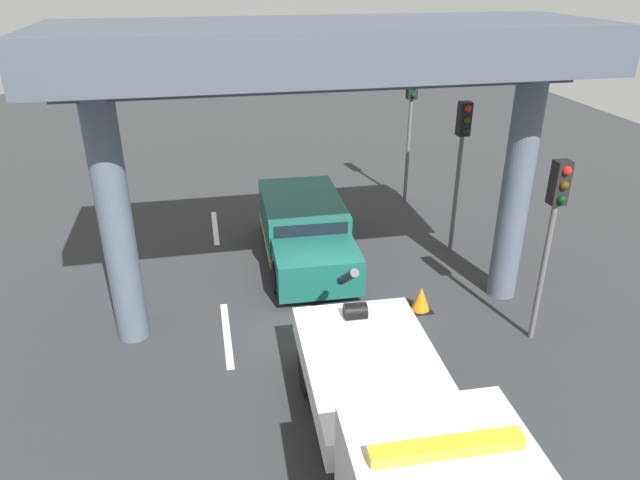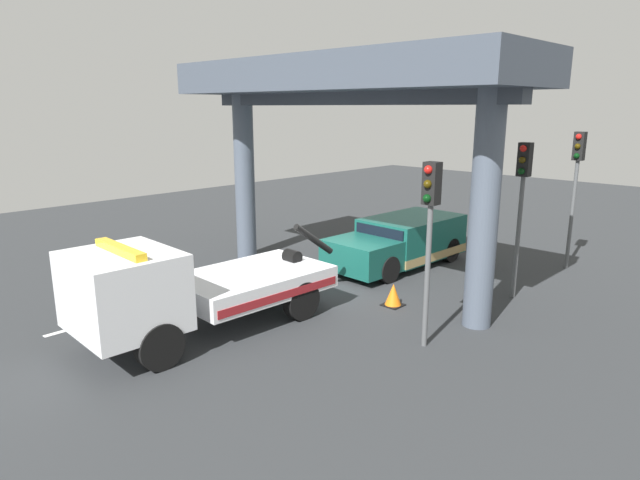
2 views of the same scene
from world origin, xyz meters
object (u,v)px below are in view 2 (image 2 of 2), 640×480
Objects in this scene: traffic_light_mid at (430,215)px; towed_van_green at (401,242)px; traffic_light_near at (576,170)px; traffic_light_far at (522,187)px; tow_truck_white at (183,288)px; traffic_cone_orange at (393,295)px.

towed_van_green is at bearing -139.68° from traffic_light_mid.
traffic_light_near is 1.04× the size of traffic_light_far.
traffic_light_far is 4.50m from traffic_light_mid.
towed_van_green is (-8.45, 0.03, -0.42)m from tow_truck_white.
towed_van_green is at bearing -50.48° from traffic_light_near.
traffic_light_far is (4.00, 0.00, -0.11)m from traffic_light_near.
tow_truck_white reaches higher than traffic_cone_orange.
traffic_light_near is at bearing 160.34° from tow_truck_white.
traffic_light_near is 7.29× the size of traffic_cone_orange.
traffic_cone_orange is at bearing -16.41° from traffic_light_near.
tow_truck_white is 1.63× the size of traffic_light_near.
towed_van_green is 1.27× the size of traffic_light_mid.
towed_van_green is 6.93m from traffic_light_mid.
tow_truck_white is at bearing -23.90° from traffic_cone_orange.
traffic_light_near is 4.00m from traffic_light_far.
traffic_light_far is at bearing -180.00° from traffic_light_mid.
traffic_light_near is at bearing 180.00° from traffic_light_far.
towed_van_green is at bearing -147.02° from traffic_cone_orange.
tow_truck_white is 5.60m from traffic_cone_orange.
tow_truck_white is 1.68× the size of traffic_light_far.
traffic_light_far reaches higher than tow_truck_white.
towed_van_green is 8.56× the size of traffic_cone_orange.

